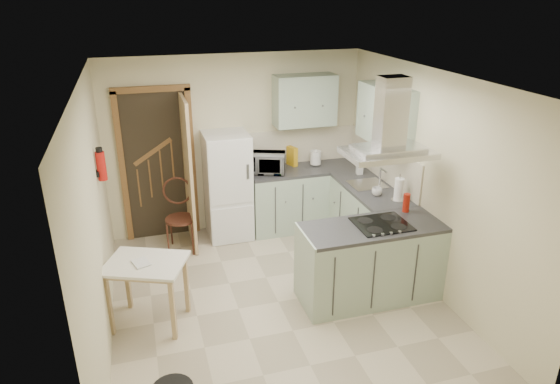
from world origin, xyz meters
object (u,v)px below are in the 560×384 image
object	(u,v)px
fridge	(228,186)
peninsula	(370,262)
extractor_hood	(388,153)
drop_leaf_table	(149,293)
microwave	(267,163)
bentwood_chair	(180,219)

from	to	relation	value
fridge	peninsula	world-z (taller)	fridge
extractor_hood	fridge	bearing A→B (deg)	123.79
fridge	extractor_hood	world-z (taller)	extractor_hood
drop_leaf_table	microwave	bearing A→B (deg)	68.32
extractor_hood	microwave	bearing A→B (deg)	111.19
extractor_hood	peninsula	bearing A→B (deg)	180.00
drop_leaf_table	bentwood_chair	xyz separation A→B (m)	(0.49, 1.52, 0.09)
extractor_hood	microwave	distance (m)	2.22
fridge	drop_leaf_table	world-z (taller)	fridge
peninsula	drop_leaf_table	world-z (taller)	peninsula
fridge	bentwood_chair	xyz separation A→B (m)	(-0.70, -0.25, -0.30)
extractor_hood	bentwood_chair	xyz separation A→B (m)	(-2.02, 1.73, -1.27)
drop_leaf_table	bentwood_chair	world-z (taller)	bentwood_chair
bentwood_chair	peninsula	bearing A→B (deg)	-29.60
peninsula	microwave	distance (m)	2.16
fridge	drop_leaf_table	size ratio (longest dim) A/B	1.93
fridge	bentwood_chair	distance (m)	0.80
fridge	microwave	world-z (taller)	fridge
peninsula	microwave	xyz separation A→B (m)	(-0.66, 1.97, 0.59)
bentwood_chair	extractor_hood	bearing A→B (deg)	-28.16
drop_leaf_table	microwave	size ratio (longest dim) A/B	1.56
drop_leaf_table	microwave	world-z (taller)	microwave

